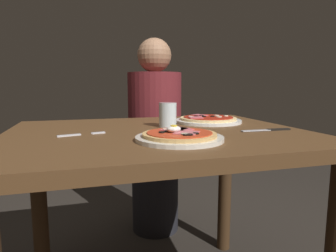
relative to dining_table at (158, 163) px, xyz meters
name	(u,v)px	position (x,y,z in m)	size (l,w,h in m)	color
dining_table	(158,163)	(0.00, 0.00, 0.00)	(1.06, 0.86, 0.74)	brown
pizza_foreground	(179,136)	(0.02, -0.20, 0.13)	(0.27, 0.27, 0.05)	silver
pizza_across_left	(208,120)	(0.27, 0.17, 0.13)	(0.29, 0.29, 0.03)	white
water_glass_near	(168,116)	(0.06, 0.08, 0.16)	(0.07, 0.07, 0.10)	silver
fork	(78,135)	(-0.28, -0.02, 0.12)	(0.16, 0.05, 0.00)	silver
knife	(269,130)	(0.39, -0.11, 0.13)	(0.20, 0.02, 0.01)	silver
diner_person	(155,142)	(0.16, 0.69, -0.06)	(0.32, 0.32, 1.18)	black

